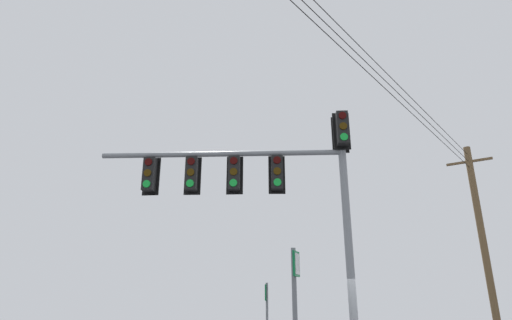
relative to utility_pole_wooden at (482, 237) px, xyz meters
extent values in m
cylinder|color=gray|center=(14.56, 2.97, -1.90)|extent=(0.20, 0.20, 6.60)
cylinder|color=gray|center=(16.98, 0.84, 0.53)|extent=(4.92, 4.36, 0.14)
cube|color=black|center=(14.76, 3.20, 1.08)|extent=(0.42, 0.42, 0.90)
cube|color=black|center=(14.65, 3.07, 1.08)|extent=(0.36, 0.32, 1.04)
cylinder|color=#360503|center=(14.87, 3.32, 1.38)|extent=(0.17, 0.15, 0.20)
cylinder|color=#3C2703|center=(14.87, 3.32, 1.08)|extent=(0.17, 0.15, 0.20)
cylinder|color=green|center=(14.87, 3.32, 0.78)|extent=(0.17, 0.15, 0.20)
cube|color=black|center=(14.36, 2.75, 1.08)|extent=(0.42, 0.42, 0.90)
cube|color=black|center=(14.48, 2.87, 1.08)|extent=(0.36, 0.32, 1.04)
cylinder|color=#360503|center=(14.25, 2.62, 1.38)|extent=(0.17, 0.15, 0.20)
cylinder|color=#3C2703|center=(14.25, 2.62, 1.08)|extent=(0.17, 0.15, 0.20)
cylinder|color=green|center=(14.25, 2.62, 0.78)|extent=(0.17, 0.15, 0.20)
cube|color=black|center=(15.86, 1.83, -0.02)|extent=(0.42, 0.42, 0.90)
cube|color=black|center=(15.75, 1.70, -0.02)|extent=(0.37, 0.31, 1.04)
cylinder|color=#360503|center=(15.96, 1.96, 0.28)|extent=(0.17, 0.15, 0.20)
cylinder|color=#3C2703|center=(15.96, 1.96, -0.02)|extent=(0.17, 0.15, 0.20)
cylinder|color=green|center=(15.96, 1.96, -0.32)|extent=(0.17, 0.15, 0.20)
cube|color=black|center=(16.70, 1.08, -0.02)|extent=(0.42, 0.42, 0.90)
cube|color=black|center=(16.59, 0.96, -0.02)|extent=(0.35, 0.32, 1.04)
cylinder|color=#360503|center=(16.81, 1.21, 0.28)|extent=(0.17, 0.16, 0.20)
cylinder|color=#3C2703|center=(16.81, 1.21, -0.02)|extent=(0.17, 0.16, 0.20)
cylinder|color=green|center=(16.81, 1.21, -0.32)|extent=(0.17, 0.16, 0.20)
cube|color=black|center=(17.55, 0.34, -0.02)|extent=(0.42, 0.42, 0.90)
cube|color=black|center=(17.44, 0.21, -0.02)|extent=(0.36, 0.32, 1.04)
cylinder|color=#360503|center=(17.66, 0.46, 0.28)|extent=(0.17, 0.15, 0.20)
cylinder|color=#3C2703|center=(17.66, 0.46, -0.02)|extent=(0.17, 0.15, 0.20)
cylinder|color=green|center=(17.66, 0.46, -0.32)|extent=(0.17, 0.15, 0.20)
cube|color=black|center=(18.39, -0.40, -0.02)|extent=(0.42, 0.42, 0.90)
cube|color=black|center=(18.27, -0.53, -0.02)|extent=(0.34, 0.33, 1.04)
cylinder|color=#360503|center=(18.51, -0.29, 0.28)|extent=(0.16, 0.16, 0.20)
cylinder|color=#3C2703|center=(18.51, -0.29, -0.02)|extent=(0.16, 0.16, 0.20)
cylinder|color=green|center=(18.51, -0.29, -0.32)|extent=(0.16, 0.16, 0.20)
cylinder|color=brown|center=(0.00, 0.00, -0.11)|extent=(0.36, 0.36, 10.20)
cube|color=brown|center=(0.00, 0.00, 4.15)|extent=(0.87, 2.22, 0.12)
cube|color=#0C7238|center=(14.62, -0.14, -2.96)|extent=(0.25, 0.27, 0.45)
cube|color=white|center=(14.63, -0.15, -2.96)|extent=(0.19, 0.22, 0.39)
cube|color=#0C7238|center=(18.47, 5.13, -2.72)|extent=(0.26, 0.17, 0.36)
cube|color=white|center=(18.46, 5.15, -2.72)|extent=(0.19, 0.12, 0.30)
cylinder|color=black|center=(16.02, 3.27, 4.00)|extent=(32.04, 6.56, 0.42)
cylinder|color=black|center=(16.02, 3.27, 4.35)|extent=(32.04, 6.56, 0.42)
camera|label=1|loc=(22.83, 9.63, -3.27)|focal=29.34mm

